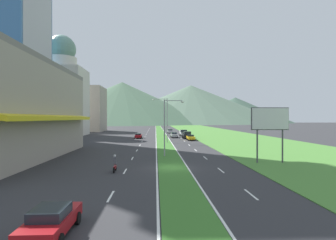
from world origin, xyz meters
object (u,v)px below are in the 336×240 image
Objects in this scene: car_0 at (51,220)px; motorcycle_rider at (115,165)px; office_tower at (2,18)px; street_lamp_mid at (166,117)px; pickup_truck_1 at (187,135)px; car_2 at (170,131)px; pickup_truck_0 at (183,133)px; car_1 at (191,137)px; street_lamp_near at (167,123)px; car_3 at (174,135)px; billboard_roadside at (270,121)px; car_4 at (138,136)px.

motorcycle_rider is (0.72, 15.39, 0.02)m from car_0.
office_tower is 48.35m from street_lamp_mid.
pickup_truck_1 is at bearing 62.87° from street_lamp_mid.
pickup_truck_1 is at bearing 6.58° from car_2.
pickup_truck_1 is at bearing 4.80° from office_tower.
motorcycle_rider is at bearing -13.04° from pickup_truck_0.
car_1 is at bearing 6.06° from car_2.
pickup_truck_1 reaches higher than car_1.
street_lamp_near is 22.31m from street_lamp_mid.
motorcycle_rider is at bearing -18.24° from car_1.
car_2 is at bearing -7.64° from motorcycle_rider.
pickup_truck_0 is at bearing 153.32° from car_3.
car_3 is (-8.90, 44.56, -4.41)m from billboard_roadside.
office_tower reaches higher than pickup_truck_0.
motorcycle_rider is at bearing -2.68° from car_0.
car_4 is (-10.05, -2.12, -0.06)m from car_3.
car_1 is 15.40m from car_4.
car_1 is 2.31× the size of motorcycle_rider.
car_1 is at bearing 44.78° from street_lamp_mid.
pickup_truck_1 is at bearing -0.88° from pickup_truck_0.
car_1 is at bearing 0.70° from pickup_truck_0.
car_2 is 1.01× the size of car_4.
car_2 is 27.18m from car_4.
pickup_truck_0 reaches higher than car_3.
street_lamp_near is at bearing -8.90° from pickup_truck_0.
motorcycle_rider reaches higher than car_0.
car_0 is (-6.62, -26.38, -4.11)m from street_lamp_near.
car_0 is at bearing -133.86° from billboard_roadside.
car_3 is at bearing 101.30° from billboard_roadside.
billboard_roadside is 1.28× the size of pickup_truck_1.
car_4 is (-7.02, 13.73, -5.09)m from street_lamp_mid.
street_lamp_mid is 1.87× the size of pickup_truck_1.
pickup_truck_1 is (-0.36, 5.64, 0.26)m from car_1.
street_lamp_near is 27.51m from car_0.
motorcycle_rider is (-9.56, -49.13, -0.03)m from car_3.
car_2 is 2.37× the size of motorcycle_rider.
car_2 is at bearing -168.79° from pickup_truck_0.
car_4 is at bearing -117.81° from car_1.
car_3 is at bearing -11.01° from motorcycle_rider.
car_4 is (-6.40, 36.01, -4.11)m from street_lamp_near.
pickup_truck_1 is at bearing 78.73° from street_lamp_near.
pickup_truck_1 is (-5.69, 40.89, -4.20)m from billboard_roadside.
street_lamp_mid is at bearing -45.22° from car_1.
car_0 is 62.33m from pickup_truck_1.
car_4 is (0.23, 62.39, -0.01)m from car_0.
billboard_roadside is at bearing 6.16° from pickup_truck_0.
car_1 is (6.60, 6.55, -5.08)m from street_lamp_mid.
car_1 is at bearing 20.99° from car_3.
motorcycle_rider is at bearing -50.59° from office_tower.
car_4 is 0.87× the size of pickup_truck_1.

